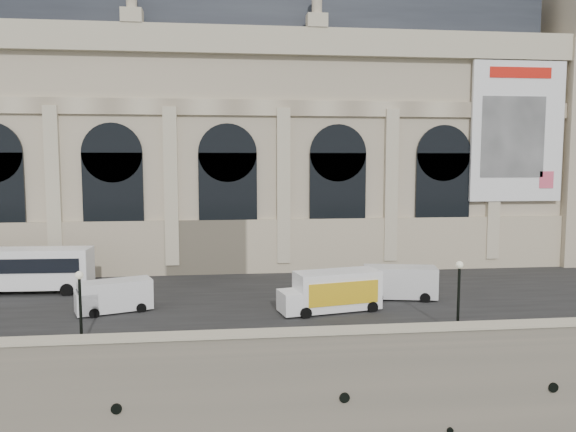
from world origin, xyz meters
name	(u,v)px	position (x,y,z in m)	size (l,w,h in m)	color
quay	(263,276)	(0.00, 35.00, 3.00)	(160.00, 70.00, 6.00)	gray
street	(281,293)	(0.00, 14.00, 6.03)	(160.00, 24.00, 0.06)	#2D2D2D
parapet	(306,341)	(0.00, 0.60, 6.62)	(160.00, 1.40, 1.21)	gray
museum	(208,128)	(-5.98, 30.86, 19.72)	(69.00, 18.70, 29.10)	beige
bus_left	(12,269)	(-20.79, 16.41, 7.98)	(12.06, 3.18, 3.53)	white
van_b	(111,297)	(-12.10, 9.85, 7.13)	(5.31, 3.44, 2.21)	white
van_c	(395,282)	(8.30, 11.36, 7.26)	(5.83, 3.10, 2.46)	silver
box_truck	(332,292)	(2.92, 8.42, 7.41)	(7.26, 3.63, 2.80)	white
lamp_left	(81,310)	(-12.25, 2.52, 8.17)	(0.44, 0.44, 4.36)	black
lamp_right	(458,298)	(9.44, 2.65, 8.21)	(0.45, 0.45, 4.44)	black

